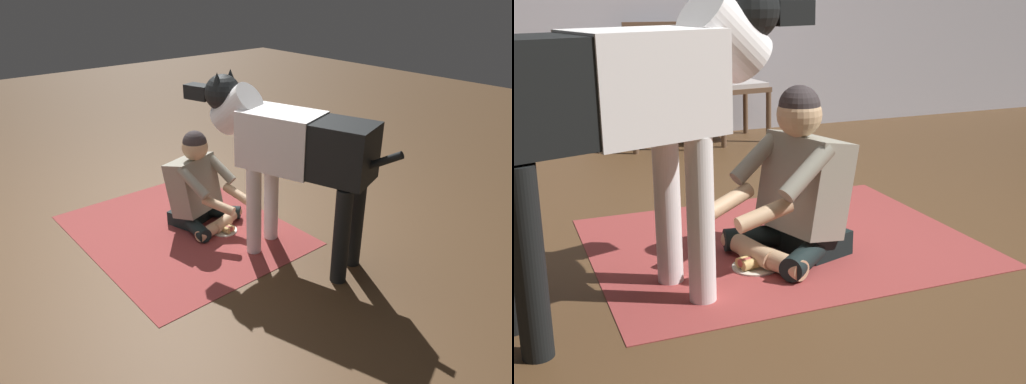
{
  "view_description": "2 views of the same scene",
  "coord_description": "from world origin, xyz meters",
  "views": [
    {
      "loc": [
        -3.13,
        1.8,
        1.93
      ],
      "look_at": [
        -0.56,
        -0.37,
        0.36
      ],
      "focal_mm": 32.98,
      "sensor_mm": 36.0,
      "label": 1
    },
    {
      "loc": [
        -1.43,
        -2.83,
        1.22
      ],
      "look_at": [
        -0.34,
        -0.24,
        0.38
      ],
      "focal_mm": 47.22,
      "sensor_mm": 36.0,
      "label": 2
    }
  ],
  "objects": [
    {
      "name": "person_sitting_on_floor",
      "position": [
        -0.15,
        -0.1,
        0.33
      ],
      "size": [
        0.71,
        0.59,
        0.81
      ],
      "color": "black",
      "rests_on": "ground"
    },
    {
      "name": "ground_plane",
      "position": [
        0.0,
        0.0,
        0.0
      ],
      "size": [
        14.75,
        14.75,
        0.0
      ],
      "primitive_type": "plane",
      "color": "#50361F"
    },
    {
      "name": "hot_dog_on_plate",
      "position": [
        -0.39,
        -0.18,
        0.03
      ],
      "size": [
        0.22,
        0.22,
        0.06
      ],
      "color": "silver",
      "rests_on": "ground"
    },
    {
      "name": "area_rug",
      "position": [
        -0.15,
        0.08,
        0.0
      ],
      "size": [
        1.85,
        1.49,
        0.01
      ],
      "primitive_type": "cube",
      "color": "brown",
      "rests_on": "ground"
    },
    {
      "name": "large_dog",
      "position": [
        -0.94,
        -0.35,
        0.84
      ],
      "size": [
        1.61,
        0.65,
        1.31
      ],
      "color": "white",
      "rests_on": "ground"
    }
  ]
}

